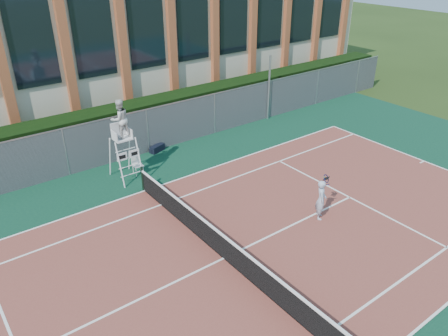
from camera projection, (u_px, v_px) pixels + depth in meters
ground at (224, 259)px, 14.33m from camera, size 120.00×120.00×0.00m
apron at (207, 244)px, 15.04m from camera, size 36.00×20.00×0.01m
tennis_court at (224, 258)px, 14.32m from camera, size 23.77×10.97×0.02m
tennis_net at (224, 246)px, 14.08m from camera, size 0.10×11.30×1.10m
fence at (109, 141)px, 20.06m from camera, size 40.00×0.06×2.20m
hedge at (99, 133)px, 20.91m from camera, size 40.00×1.40×2.20m
building at (37, 42)px, 25.15m from camera, size 45.00×10.60×8.22m
steel_pole at (269, 88)px, 24.86m from camera, size 0.12×0.12×3.72m
umpire_chair at (120, 121)px, 18.06m from camera, size 1.01×1.56×3.63m
plastic_chair at (137, 163)px, 19.38m from camera, size 0.45×0.45×0.90m
sports_bag_near at (157, 148)px, 21.59m from camera, size 0.85×0.55×0.34m
sports_bag_far at (155, 150)px, 21.55m from camera, size 0.57×0.29×0.22m
tennis_player at (321, 199)px, 16.09m from camera, size 0.94×0.76×1.59m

